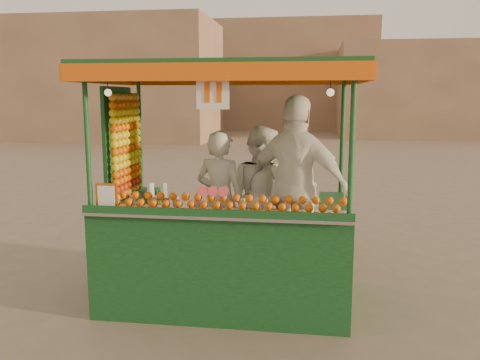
# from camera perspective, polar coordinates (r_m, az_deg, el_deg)

# --- Properties ---
(ground) EXTENTS (90.00, 90.00, 0.00)m
(ground) POSITION_cam_1_polar(r_m,az_deg,el_deg) (5.89, -2.81, -12.75)
(ground) COLOR #695D4B
(ground) RESTS_ON ground
(building_left) EXTENTS (10.00, 6.00, 6.00)m
(building_left) POSITION_cam_1_polar(r_m,az_deg,el_deg) (27.28, -13.67, 10.88)
(building_left) COLOR #997657
(building_left) RESTS_ON ground
(building_right) EXTENTS (9.00, 6.00, 5.00)m
(building_right) POSITION_cam_1_polar(r_m,az_deg,el_deg) (29.95, 19.94, 9.49)
(building_right) COLOR #997657
(building_right) RESTS_ON ground
(building_center) EXTENTS (14.00, 7.00, 7.00)m
(building_center) POSITION_cam_1_polar(r_m,az_deg,el_deg) (35.50, 3.34, 11.57)
(building_center) COLOR #997657
(building_center) RESTS_ON ground
(juice_cart) EXTENTS (2.82, 1.83, 2.56)m
(juice_cart) POSITION_cam_1_polar(r_m,az_deg,el_deg) (5.43, -2.31, -5.44)
(juice_cart) COLOR #103C19
(juice_cart) RESTS_ON ground
(vendor_left) EXTENTS (0.65, 0.52, 1.57)m
(vendor_left) POSITION_cam_1_polar(r_m,az_deg,el_deg) (5.58, -2.25, -2.38)
(vendor_left) COLOR beige
(vendor_left) RESTS_ON ground
(vendor_middle) EXTENTS (0.99, 0.95, 1.60)m
(vendor_middle) POSITION_cam_1_polar(r_m,az_deg,el_deg) (5.77, 2.33, -1.81)
(vendor_middle) COLOR white
(vendor_middle) RESTS_ON ground
(vendor_right) EXTENTS (1.24, 0.85, 1.95)m
(vendor_right) POSITION_cam_1_polar(r_m,az_deg,el_deg) (5.33, 6.44, -0.89)
(vendor_right) COLOR white
(vendor_right) RESTS_ON ground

